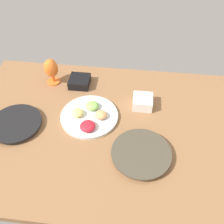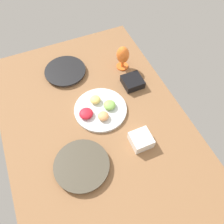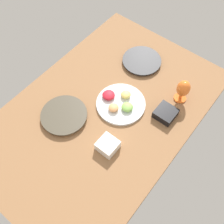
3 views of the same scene
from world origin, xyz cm
name	(u,v)px [view 2 (image 2 of 3)]	position (x,y,z in cm)	size (l,w,h in cm)	color
ground_plane	(98,130)	(0.00, 0.00, -2.00)	(160.00, 104.00, 4.00)	#8C603D
dinner_plate_left	(82,166)	(-18.10, 15.91, 1.60)	(28.85, 28.85, 3.09)	beige
dinner_plate_right	(65,71)	(48.88, 4.51, 1.33)	(27.41, 27.41, 2.55)	#4C4C51
fruit_platter	(100,109)	(10.95, -5.43, 1.63)	(31.53, 31.53, 5.45)	silver
hurricane_glass_orange	(123,56)	(38.91, -33.02, 10.09)	(8.43, 8.43, 17.00)	orange
square_bowl_black	(133,82)	(21.98, -32.48, 2.84)	(12.31, 12.31, 5.10)	black
square_bowl_white	(141,140)	(-17.45, -18.40, 3.49)	(11.05, 11.05, 6.27)	white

